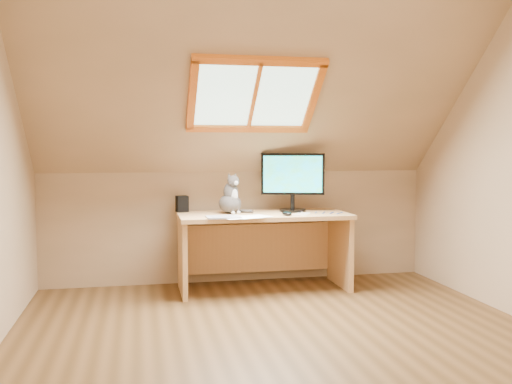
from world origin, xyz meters
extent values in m
plane|color=brown|center=(0.00, 0.00, 0.00)|extent=(3.50, 3.50, 0.00)
cube|color=tan|center=(0.00, -1.75, 1.20)|extent=(3.50, 0.02, 2.40)
cube|color=tan|center=(0.00, 1.75, 0.50)|extent=(3.50, 0.02, 1.00)
cube|color=tan|center=(0.00, 0.97, 1.70)|extent=(3.50, 1.56, 1.41)
cube|color=#B2E0CC|center=(0.00, 1.05, 1.63)|extent=(0.90, 0.53, 0.48)
cube|color=orange|center=(0.00, 1.05, 1.63)|extent=(1.02, 0.64, 0.59)
cube|color=tan|center=(0.15, 1.38, 0.64)|extent=(1.44, 0.63, 0.04)
cube|color=tan|center=(-0.54, 1.38, 0.31)|extent=(0.04, 0.57, 0.62)
cube|color=tan|center=(0.84, 1.38, 0.31)|extent=(0.04, 0.57, 0.62)
cube|color=tan|center=(0.15, 1.67, 0.31)|extent=(1.34, 0.03, 0.44)
cylinder|color=black|center=(0.43, 1.47, 0.67)|extent=(0.23, 0.23, 0.02)
cylinder|color=black|center=(0.43, 1.47, 0.74)|extent=(0.04, 0.04, 0.13)
cube|color=black|center=(0.43, 1.47, 0.99)|extent=(0.54, 0.20, 0.36)
cube|color=#0588DE|center=(0.42, 1.44, 0.99)|extent=(0.49, 0.15, 0.32)
ellipsoid|color=#484340|center=(-0.13, 1.45, 0.74)|extent=(0.27, 0.29, 0.17)
ellipsoid|color=#484340|center=(-0.12, 1.44, 0.84)|extent=(0.17, 0.17, 0.18)
ellipsoid|color=silver|center=(-0.10, 1.39, 0.82)|extent=(0.07, 0.06, 0.10)
ellipsoid|color=#484340|center=(-0.11, 1.40, 0.94)|extent=(0.13, 0.12, 0.09)
sphere|color=silver|center=(-0.09, 1.36, 0.92)|extent=(0.04, 0.04, 0.04)
cone|color=#484340|center=(-0.14, 1.40, 0.98)|extent=(0.06, 0.05, 0.06)
cone|color=#484340|center=(-0.09, 1.43, 0.98)|extent=(0.06, 0.06, 0.06)
cube|color=black|center=(-0.52, 1.63, 0.73)|extent=(0.11, 0.11, 0.14)
cube|color=#B2B2B7|center=(-0.23, 1.14, 0.66)|extent=(0.27, 0.20, 0.01)
ellipsoid|color=black|center=(0.30, 1.17, 0.68)|extent=(0.10, 0.12, 0.03)
cube|color=white|center=(0.00, 1.12, 0.66)|extent=(0.33, 0.27, 0.00)
cube|color=white|center=(0.00, 1.12, 0.66)|extent=(0.32, 0.24, 0.00)
cube|color=white|center=(0.00, 1.12, 0.66)|extent=(0.35, 0.30, 0.00)
camera|label=1|loc=(-0.89, -3.34, 1.22)|focal=40.00mm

